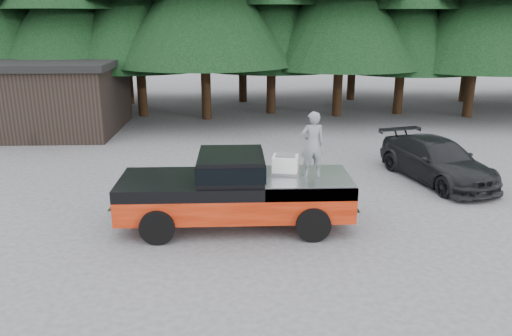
{
  "coord_description": "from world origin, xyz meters",
  "views": [
    {
      "loc": [
        0.52,
        -11.57,
        5.18
      ],
      "look_at": [
        1.0,
        0.0,
        1.65
      ],
      "focal_mm": 35.0,
      "sensor_mm": 36.0,
      "label": 1
    }
  ],
  "objects_px": {
    "utility_building": "(31,95)",
    "parked_car": "(437,160)",
    "man_on_bed": "(312,144)",
    "pickup_truck": "(235,201)",
    "air_compressor": "(285,165)"
  },
  "relations": [
    {
      "from": "air_compressor",
      "to": "utility_building",
      "type": "bearing_deg",
      "value": 143.65
    },
    {
      "from": "man_on_bed",
      "to": "utility_building",
      "type": "height_order",
      "value": "utility_building"
    },
    {
      "from": "parked_car",
      "to": "air_compressor",
      "type": "bearing_deg",
      "value": -164.39
    },
    {
      "from": "parked_car",
      "to": "pickup_truck",
      "type": "bearing_deg",
      "value": -168.02
    },
    {
      "from": "air_compressor",
      "to": "man_on_bed",
      "type": "xyz_separation_m",
      "value": [
        0.63,
        -0.3,
        0.61
      ]
    },
    {
      "from": "utility_building",
      "to": "parked_car",
      "type": "bearing_deg",
      "value": -26.99
    },
    {
      "from": "man_on_bed",
      "to": "parked_car",
      "type": "relative_size",
      "value": 0.35
    },
    {
      "from": "man_on_bed",
      "to": "parked_car",
      "type": "xyz_separation_m",
      "value": [
        4.67,
        3.53,
        -1.48
      ]
    },
    {
      "from": "man_on_bed",
      "to": "utility_building",
      "type": "distance_m",
      "value": 16.35
    },
    {
      "from": "air_compressor",
      "to": "utility_building",
      "type": "height_order",
      "value": "utility_building"
    },
    {
      "from": "man_on_bed",
      "to": "parked_car",
      "type": "distance_m",
      "value": 6.04
    },
    {
      "from": "utility_building",
      "to": "air_compressor",
      "type": "bearing_deg",
      "value": -46.65
    },
    {
      "from": "air_compressor",
      "to": "utility_building",
      "type": "xyz_separation_m",
      "value": [
        -10.77,
        11.41,
        0.12
      ]
    },
    {
      "from": "air_compressor",
      "to": "parked_car",
      "type": "bearing_deg",
      "value": 41.61
    },
    {
      "from": "air_compressor",
      "to": "parked_car",
      "type": "distance_m",
      "value": 6.27
    }
  ]
}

